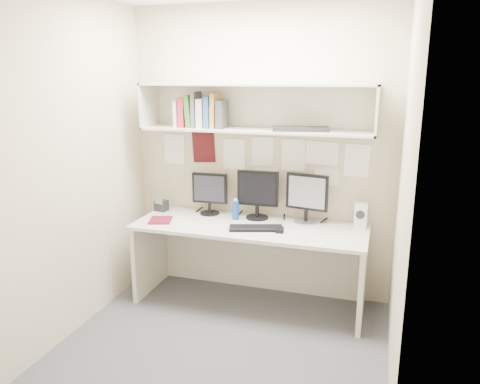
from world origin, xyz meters
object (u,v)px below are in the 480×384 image
(desk, at_px, (249,264))
(monitor_center, at_px, (258,192))
(maroon_notebook, at_px, (160,220))
(keyboard, at_px, (256,228))
(speaker, at_px, (360,215))
(monitor_right, at_px, (307,196))
(desk_phone, at_px, (161,205))
(monitor_left, at_px, (210,191))

(desk, bearing_deg, monitor_center, 87.39)
(desk, height_order, maroon_notebook, maroon_notebook)
(keyboard, distance_m, speaker, 0.89)
(monitor_right, height_order, desk_phone, monitor_right)
(monitor_center, bearing_deg, monitor_left, 178.96)
(monitor_left, bearing_deg, desk_phone, -177.14)
(monitor_left, xyz_separation_m, monitor_right, (0.90, -0.00, 0.02))
(speaker, distance_m, maroon_notebook, 1.74)
(desk, xyz_separation_m, desk_phone, (-0.93, 0.17, 0.42))
(monitor_center, relative_size, monitor_right, 1.00)
(monitor_center, bearing_deg, speaker, -0.94)
(monitor_left, distance_m, speaker, 1.36)
(monitor_center, relative_size, keyboard, 0.97)
(maroon_notebook, distance_m, desk_phone, 0.33)
(monitor_center, xyz_separation_m, desk_phone, (-0.94, -0.05, -0.19))
(monitor_left, distance_m, desk_phone, 0.51)
(desk, relative_size, monitor_left, 5.21)
(monitor_left, bearing_deg, monitor_right, -2.78)
(monitor_right, height_order, keyboard, monitor_right)
(monitor_right, height_order, speaker, monitor_right)
(speaker, distance_m, desk_phone, 1.84)
(monitor_left, relative_size, monitor_right, 0.89)
(desk, bearing_deg, desk_phone, 169.45)
(monitor_right, relative_size, speaker, 2.04)
(desk_phone, bearing_deg, monitor_right, 13.71)
(keyboard, bearing_deg, speaker, 3.92)
(monitor_center, bearing_deg, keyboard, -77.97)
(speaker, xyz_separation_m, desk_phone, (-1.84, -0.05, -0.05))
(monitor_right, height_order, maroon_notebook, monitor_right)
(desk_phone, bearing_deg, desk, 1.21)
(monitor_left, height_order, keyboard, monitor_left)
(desk, bearing_deg, monitor_left, 153.92)
(keyboard, xyz_separation_m, maroon_notebook, (-0.87, -0.02, -0.00))
(keyboard, height_order, speaker, speaker)
(monitor_left, height_order, desk_phone, monitor_left)
(desk_phone, bearing_deg, speaker, 13.26)
(monitor_center, relative_size, speaker, 2.05)
(monitor_right, bearing_deg, speaker, 9.97)
(monitor_center, height_order, speaker, monitor_center)
(keyboard, distance_m, maroon_notebook, 0.87)
(monitor_left, xyz_separation_m, speaker, (1.36, 0.00, -0.11))
(speaker, height_order, desk_phone, speaker)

